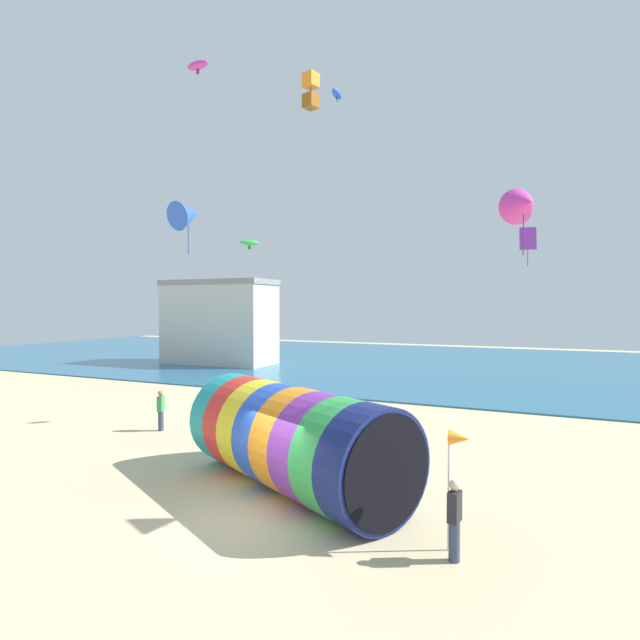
{
  "coord_description": "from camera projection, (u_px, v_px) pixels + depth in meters",
  "views": [
    {
      "loc": [
        6.69,
        -10.97,
        5.52
      ],
      "look_at": [
        -0.15,
        4.21,
        5.04
      ],
      "focal_mm": 28.0,
      "sensor_mm": 36.0,
      "label": 1
    }
  ],
  "objects": [
    {
      "name": "kite_blue_delta",
      "position": [
        188.0,
        214.0,
        18.92
      ],
      "size": [
        1.3,
        1.51,
        2.18
      ],
      "color": "blue"
    },
    {
      "name": "beach_flag",
      "position": [
        458.0,
        444.0,
        11.1
      ],
      "size": [
        0.47,
        0.36,
        2.75
      ],
      "color": "silver",
      "rests_on": "ground"
    },
    {
      "name": "sea",
      "position": [
        464.0,
        365.0,
        46.01
      ],
      "size": [
        120.0,
        40.0,
        0.1
      ],
      "primitive_type": "cube",
      "color": "#236084",
      "rests_on": "ground"
    },
    {
      "name": "kite_magenta_parafoil",
      "position": [
        198.0,
        65.0,
        19.19
      ],
      "size": [
        1.04,
        0.5,
        0.54
      ],
      "color": "#D1339E"
    },
    {
      "name": "kite_handler",
      "position": [
        454.0,
        519.0,
        10.74
      ],
      "size": [
        0.28,
        0.39,
        1.78
      ],
      "color": "#383D56",
      "rests_on": "ground"
    },
    {
      "name": "bystander_near_water",
      "position": [
        161.0,
        410.0,
        21.98
      ],
      "size": [
        0.32,
        0.41,
        1.79
      ],
      "color": "#383D56",
      "rests_on": "ground"
    },
    {
      "name": "promenade_building",
      "position": [
        219.0,
        322.0,
        46.76
      ],
      "size": [
        10.59,
        4.67,
        7.92
      ],
      "color": "beige",
      "rests_on": "ground"
    },
    {
      "name": "kite_magenta_delta",
      "position": [
        524.0,
        204.0,
        12.6
      ],
      "size": [
        1.27,
        1.31,
        1.79
      ],
      "color": "#D1339E"
    },
    {
      "name": "kite_purple_diamond",
      "position": [
        528.0,
        239.0,
        23.26
      ],
      "size": [
        0.77,
        0.35,
        1.82
      ],
      "color": "purple"
    },
    {
      "name": "kite_blue_parafoil",
      "position": [
        337.0,
        94.0,
        28.52
      ],
      "size": [
        0.75,
        1.35,
        0.72
      ],
      "color": "blue"
    },
    {
      "name": "giant_inflatable_tube",
      "position": [
        293.0,
        438.0,
        14.91
      ],
      "size": [
        8.4,
        6.35,
        3.09
      ],
      "color": "teal",
      "rests_on": "ground"
    },
    {
      "name": "kite_orange_box",
      "position": [
        311.0,
        91.0,
        22.03
      ],
      "size": [
        0.71,
        0.71,
        1.63
      ],
      "color": "orange"
    },
    {
      "name": "kite_green_parafoil",
      "position": [
        249.0,
        243.0,
        23.74
      ],
      "size": [
        0.91,
        0.89,
        0.48
      ],
      "color": "green"
    },
    {
      "name": "ground_plane",
      "position": [
        259.0,
        519.0,
        12.9
      ],
      "size": [
        120.0,
        120.0,
        0.0
      ],
      "primitive_type": "plane",
      "color": "#CCBA8C"
    }
  ]
}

